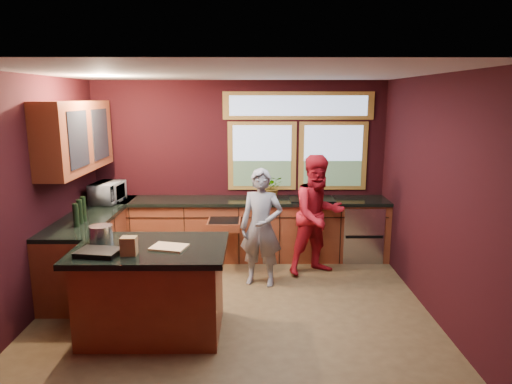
{
  "coord_description": "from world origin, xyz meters",
  "views": [
    {
      "loc": [
        0.22,
        -5.05,
        2.45
      ],
      "look_at": [
        0.25,
        0.4,
        1.31
      ],
      "focal_mm": 32.0,
      "sensor_mm": 36.0,
      "label": 1
    }
  ],
  "objects_px": {
    "cutting_board": "(169,247)",
    "stock_pot": "(101,234)",
    "person_red": "(318,215)",
    "island": "(153,289)",
    "person_grey": "(261,228)"
  },
  "relations": [
    {
      "from": "cutting_board",
      "to": "stock_pot",
      "type": "height_order",
      "value": "stock_pot"
    },
    {
      "from": "person_red",
      "to": "island",
      "type": "bearing_deg",
      "value": -163.32
    },
    {
      "from": "person_grey",
      "to": "cutting_board",
      "type": "relative_size",
      "value": 4.44
    },
    {
      "from": "person_red",
      "to": "cutting_board",
      "type": "relative_size",
      "value": 4.81
    },
    {
      "from": "cutting_board",
      "to": "stock_pot",
      "type": "xyz_separation_m",
      "value": [
        -0.75,
        0.2,
        0.08
      ]
    },
    {
      "from": "stock_pot",
      "to": "person_grey",
      "type": "bearing_deg",
      "value": 33.0
    },
    {
      "from": "island",
      "to": "cutting_board",
      "type": "height_order",
      "value": "cutting_board"
    },
    {
      "from": "island",
      "to": "stock_pot",
      "type": "height_order",
      "value": "stock_pot"
    },
    {
      "from": "island",
      "to": "cutting_board",
      "type": "distance_m",
      "value": 0.52
    },
    {
      "from": "person_grey",
      "to": "island",
      "type": "bearing_deg",
      "value": -118.85
    },
    {
      "from": "island",
      "to": "person_red",
      "type": "distance_m",
      "value": 2.58
    },
    {
      "from": "person_grey",
      "to": "cutting_board",
      "type": "bearing_deg",
      "value": -112.44
    },
    {
      "from": "person_red",
      "to": "cutting_board",
      "type": "distance_m",
      "value": 2.45
    },
    {
      "from": "island",
      "to": "stock_pot",
      "type": "bearing_deg",
      "value": 164.74
    },
    {
      "from": "cutting_board",
      "to": "stock_pot",
      "type": "bearing_deg",
      "value": 165.07
    }
  ]
}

